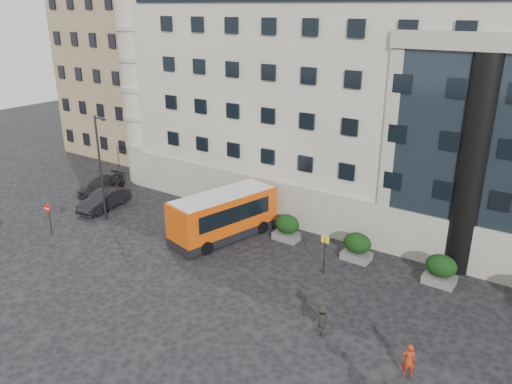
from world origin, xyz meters
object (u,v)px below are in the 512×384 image
at_px(minibus, 223,214).
at_px(hedge_b, 287,227).
at_px(street_lamp, 101,164).
at_px(red_truck, 219,152).
at_px(hedge_a, 227,211).
at_px(parked_car_c, 101,185).
at_px(pedestrian_c, 323,320).
at_px(pedestrian_a, 409,360).
at_px(hedge_c, 357,246).
at_px(no_entry_sign, 48,213).
at_px(bus_stop_sign, 325,248).
at_px(parked_car_b, 104,200).
at_px(hedge_d, 441,269).
at_px(parked_car_d, 195,179).

bearing_deg(minibus, hedge_b, 43.72).
xyz_separation_m(street_lamp, red_truck, (-1.06, 15.03, -2.77)).
height_order(hedge_a, parked_car_c, hedge_a).
bearing_deg(pedestrian_c, pedestrian_a, 163.73).
xyz_separation_m(hedge_c, no_entry_sign, (-19.40, -8.84, 0.72)).
bearing_deg(bus_stop_sign, hedge_a, 163.58).
height_order(parked_car_b, pedestrian_c, pedestrian_c).
height_order(hedge_d, parked_car_b, hedge_d).
relative_size(hedge_c, street_lamp, 0.23).
distance_m(minibus, parked_car_b, 11.22).
xyz_separation_m(hedge_b, minibus, (-3.83, -2.20, 0.85)).
distance_m(no_entry_sign, pedestrian_a, 25.68).
distance_m(parked_car_d, pedestrian_a, 27.74).
height_order(hedge_c, parked_car_c, hedge_c).
xyz_separation_m(hedge_a, hedge_b, (5.20, 0.00, 0.00)).
relative_size(hedge_d, minibus, 0.23).
xyz_separation_m(hedge_c, parked_car_d, (-17.90, 4.89, -0.31)).
distance_m(minibus, parked_car_c, 14.42).
bearing_deg(parked_car_c, hedge_b, -1.05).
bearing_deg(parked_car_d, pedestrian_c, -43.46).
bearing_deg(parked_car_b, parked_car_d, 67.87).
bearing_deg(hedge_d, hedge_a, 180.00).
bearing_deg(red_truck, pedestrian_a, -35.31).
bearing_deg(hedge_c, street_lamp, -165.33).
bearing_deg(hedge_b, pedestrian_a, -37.26).
distance_m(red_truck, pedestrian_c, 28.17).
bearing_deg(hedge_a, red_truck, 131.33).
height_order(street_lamp, bus_stop_sign, street_lamp).
bearing_deg(hedge_d, pedestrian_c, -112.12).
bearing_deg(pedestrian_a, street_lamp, -31.27).
relative_size(hedge_b, minibus, 0.23).
bearing_deg(parked_car_b, minibus, -0.56).
xyz_separation_m(street_lamp, minibus, (9.31, 2.60, -2.59)).
height_order(hedge_d, street_lamp, street_lamp).
xyz_separation_m(hedge_b, parked_car_c, (-18.17, -1.17, -0.27)).
bearing_deg(no_entry_sign, minibus, 32.62).
xyz_separation_m(street_lamp, bus_stop_sign, (17.44, 2.00, -2.64)).
distance_m(bus_stop_sign, pedestrian_a, 9.34).
bearing_deg(parked_car_d, parked_car_c, -141.82).
distance_m(parked_car_c, pedestrian_c, 26.19).
bearing_deg(hedge_d, pedestrian_a, -83.04).
xyz_separation_m(hedge_d, no_entry_sign, (-24.60, -8.84, 0.72)).
bearing_deg(street_lamp, hedge_c, 14.67).
height_order(bus_stop_sign, pedestrian_a, bus_stop_sign).
bearing_deg(minibus, pedestrian_a, -9.28).
xyz_separation_m(street_lamp, pedestrian_c, (20.18, -3.47, -3.50)).
height_order(hedge_b, bus_stop_sign, bus_stop_sign).
bearing_deg(minibus, hedge_d, 22.61).
bearing_deg(street_lamp, pedestrian_a, -9.06).
relative_size(hedge_a, parked_car_b, 0.40).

